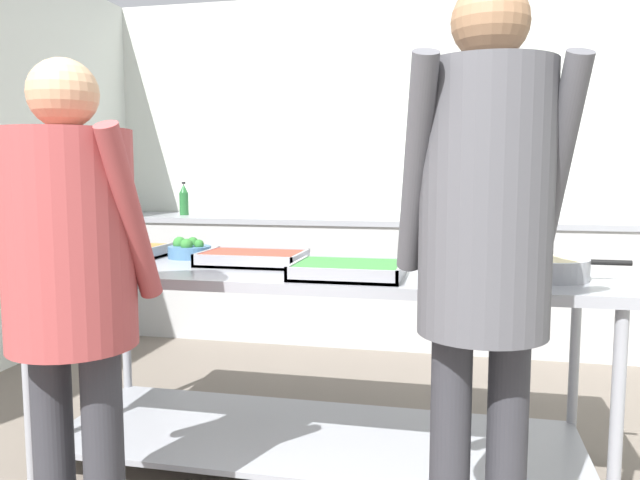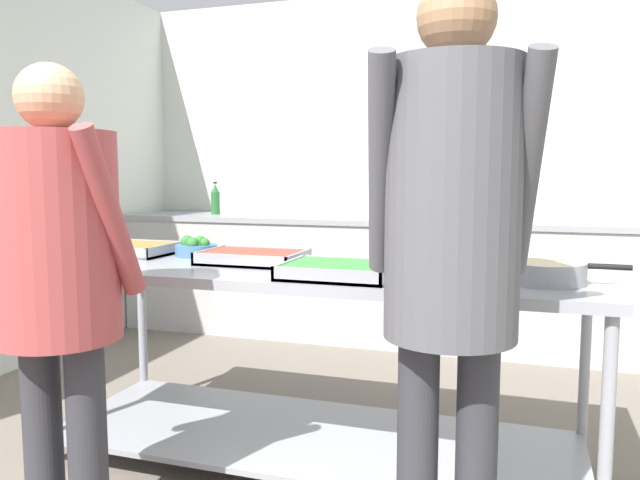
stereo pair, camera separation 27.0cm
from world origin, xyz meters
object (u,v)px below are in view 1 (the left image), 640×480
at_px(plate_stack, 449,255).
at_px(guest_serving_left, 70,266).
at_px(sauce_pan, 550,268).
at_px(broccoli_bowl, 189,250).
at_px(guest_serving_right, 484,232).
at_px(serving_tray_roast, 253,258).
at_px(serving_tray_greens, 348,270).
at_px(serving_tray_vegetables, 122,252).
at_px(water_bottle, 184,200).

distance_m(plate_stack, guest_serving_left, 1.56).
bearing_deg(plate_stack, sauce_pan, -44.84).
height_order(broccoli_bowl, guest_serving_right, guest_serving_right).
height_order(serving_tray_roast, plate_stack, plate_stack).
xyz_separation_m(broccoli_bowl, serving_tray_greens, (0.81, -0.36, -0.01)).
bearing_deg(guest_serving_right, serving_tray_roast, 141.25).
height_order(serving_tray_roast, sauce_pan, sauce_pan).
height_order(plate_stack, guest_serving_right, guest_serving_right).
bearing_deg(serving_tray_vegetables, serving_tray_roast, -7.33).
xyz_separation_m(serving_tray_vegetables, broccoli_bowl, (0.31, 0.05, 0.01)).
distance_m(sauce_pan, guest_serving_left, 1.66).
xyz_separation_m(plate_stack, guest_serving_left, (-1.12, -1.08, 0.08)).
bearing_deg(guest_serving_right, broccoli_bowl, 145.63).
xyz_separation_m(serving_tray_vegetables, plate_stack, (1.49, 0.16, 0.00)).
height_order(serving_tray_roast, serving_tray_greens, same).
bearing_deg(broccoli_bowl, plate_stack, 5.74).
relative_size(sauce_pan, guest_serving_right, 0.24).
relative_size(serving_tray_roast, water_bottle, 1.65).
distance_m(serving_tray_greens, plate_stack, 0.60).
distance_m(plate_stack, guest_serving_right, 1.02).
height_order(serving_tray_vegetables, serving_tray_roast, same).
relative_size(broccoli_bowl, serving_tray_roast, 0.45).
relative_size(broccoli_bowl, plate_stack, 0.80).
xyz_separation_m(plate_stack, water_bottle, (-2.10, 1.85, 0.15)).
bearing_deg(guest_serving_right, water_bottle, 127.84).
relative_size(serving_tray_greens, plate_stack, 1.66).
distance_m(serving_tray_greens, sauce_pan, 0.74).
distance_m(serving_tray_greens, water_bottle, 2.91).
relative_size(serving_tray_roast, guest_serving_left, 0.27).
bearing_deg(plate_stack, water_bottle, 138.62).
bearing_deg(serving_tray_greens, guest_serving_left, -141.59).
distance_m(sauce_pan, water_bottle, 3.32).
bearing_deg(serving_tray_vegetables, broccoli_bowl, 8.21).
xyz_separation_m(serving_tray_vegetables, serving_tray_greens, (1.12, -0.32, 0.00)).
height_order(plate_stack, guest_serving_left, guest_serving_left).
relative_size(guest_serving_left, guest_serving_right, 0.91).
bearing_deg(serving_tray_roast, plate_stack, 16.93).
xyz_separation_m(serving_tray_greens, guest_serving_left, (-0.76, -0.60, 0.08)).
bearing_deg(serving_tray_vegetables, serving_tray_greens, -15.76).
relative_size(sauce_pan, water_bottle, 1.60).
height_order(serving_tray_greens, water_bottle, water_bottle).
distance_m(broccoli_bowl, water_bottle, 2.18).
bearing_deg(sauce_pan, guest_serving_left, -154.38).
distance_m(serving_tray_roast, plate_stack, 0.85).
distance_m(guest_serving_left, guest_serving_right, 1.24).
height_order(serving_tray_roast, guest_serving_right, guest_serving_right).
bearing_deg(serving_tray_greens, plate_stack, 53.00).
xyz_separation_m(broccoli_bowl, water_bottle, (-0.93, 1.97, 0.14)).
height_order(serving_tray_vegetables, guest_serving_left, guest_serving_left).
distance_m(serving_tray_vegetables, guest_serving_right, 1.81).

